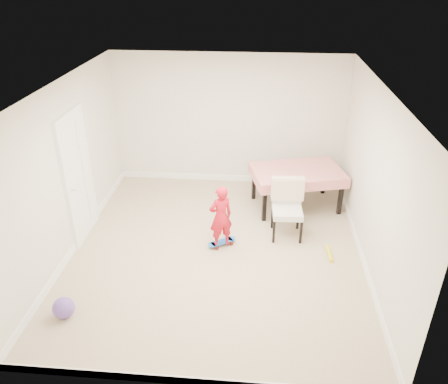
# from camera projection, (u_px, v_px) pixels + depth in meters

# --- Properties ---
(ground) EXTENTS (5.00, 5.00, 0.00)m
(ground) POSITION_uv_depth(u_px,v_px,m) (217.00, 250.00, 6.93)
(ground) COLOR tan
(ground) RESTS_ON ground
(ceiling) EXTENTS (4.50, 5.00, 0.04)m
(ceiling) POSITION_uv_depth(u_px,v_px,m) (215.00, 89.00, 5.71)
(ceiling) COLOR white
(ceiling) RESTS_ON wall_back
(wall_back) EXTENTS (4.50, 0.04, 2.60)m
(wall_back) POSITION_uv_depth(u_px,v_px,m) (229.00, 121.00, 8.49)
(wall_back) COLOR silver
(wall_back) RESTS_ON ground
(wall_front) EXTENTS (4.50, 0.04, 2.60)m
(wall_front) POSITION_uv_depth(u_px,v_px,m) (189.00, 292.00, 4.14)
(wall_front) COLOR silver
(wall_front) RESTS_ON ground
(wall_left) EXTENTS (0.04, 5.00, 2.60)m
(wall_left) POSITION_uv_depth(u_px,v_px,m) (67.00, 171.00, 6.48)
(wall_left) COLOR silver
(wall_left) RESTS_ON ground
(wall_right) EXTENTS (0.04, 5.00, 2.60)m
(wall_right) POSITION_uv_depth(u_px,v_px,m) (373.00, 183.00, 6.14)
(wall_right) COLOR silver
(wall_right) RESTS_ON ground
(door) EXTENTS (0.11, 0.94, 2.11)m
(door) POSITION_uv_depth(u_px,v_px,m) (78.00, 179.00, 6.88)
(door) COLOR white
(door) RESTS_ON ground
(baseboard_back) EXTENTS (4.50, 0.02, 0.12)m
(baseboard_back) POSITION_uv_depth(u_px,v_px,m) (229.00, 178.00, 9.09)
(baseboard_back) COLOR white
(baseboard_back) RESTS_ON ground
(baseboard_front) EXTENTS (4.50, 0.02, 0.12)m
(baseboard_front) POSITION_uv_depth(u_px,v_px,m) (193.00, 381.00, 4.71)
(baseboard_front) COLOR white
(baseboard_front) RESTS_ON ground
(baseboard_left) EXTENTS (0.02, 5.00, 0.12)m
(baseboard_left) POSITION_uv_depth(u_px,v_px,m) (79.00, 240.00, 7.07)
(baseboard_left) COLOR white
(baseboard_left) RESTS_ON ground
(baseboard_right) EXTENTS (0.02, 5.00, 0.12)m
(baseboard_right) POSITION_uv_depth(u_px,v_px,m) (361.00, 254.00, 6.73)
(baseboard_right) COLOR white
(baseboard_right) RESTS_ON ground
(dining_table) EXTENTS (1.79, 1.36, 0.74)m
(dining_table) POSITION_uv_depth(u_px,v_px,m) (296.00, 188.00, 8.00)
(dining_table) COLOR red
(dining_table) RESTS_ON ground
(dining_chair) EXTENTS (0.56, 0.64, 0.98)m
(dining_chair) POSITION_uv_depth(u_px,v_px,m) (287.00, 210.00, 7.08)
(dining_chair) COLOR white
(dining_chair) RESTS_ON ground
(skateboard) EXTENTS (0.51, 0.42, 0.07)m
(skateboard) POSITION_uv_depth(u_px,v_px,m) (222.00, 243.00, 7.04)
(skateboard) COLOR blue
(skateboard) RESTS_ON ground
(child) EXTENTS (0.46, 0.40, 1.05)m
(child) POSITION_uv_depth(u_px,v_px,m) (221.00, 219.00, 6.78)
(child) COLOR red
(child) RESTS_ON ground
(balloon) EXTENTS (0.28, 0.28, 0.28)m
(balloon) POSITION_uv_depth(u_px,v_px,m) (63.00, 308.00, 5.59)
(balloon) COLOR #6547AA
(balloon) RESTS_ON ground
(foam_toy) EXTENTS (0.08, 0.40, 0.06)m
(foam_toy) POSITION_uv_depth(u_px,v_px,m) (329.00, 253.00, 6.81)
(foam_toy) COLOR yellow
(foam_toy) RESTS_ON ground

